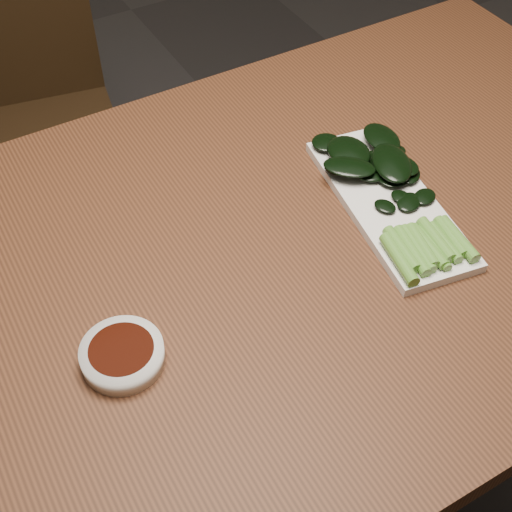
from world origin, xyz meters
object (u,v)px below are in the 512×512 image
object	(u,v)px
table	(263,283)
sauce_bowl	(122,355)
chair_far	(18,116)
serving_plate	(389,203)
gai_lan	(393,188)

from	to	relation	value
table	sauce_bowl	distance (m)	0.26
table	chair_far	world-z (taller)	chair_far
table	serving_plate	size ratio (longest dim) A/B	4.26
serving_plate	sauce_bowl	bearing A→B (deg)	-172.48
sauce_bowl	gai_lan	size ratio (longest dim) A/B	0.31
chair_far	sauce_bowl	xyz separation A→B (m)	(-0.09, -0.91, 0.28)
table	chair_far	size ratio (longest dim) A/B	1.57
sauce_bowl	table	bearing A→B (deg)	17.40
table	gai_lan	xyz separation A→B (m)	(0.21, -0.01, 0.10)
gai_lan	table	bearing A→B (deg)	177.29
table	serving_plate	bearing A→B (deg)	-4.71
chair_far	serving_plate	distance (m)	0.96
sauce_bowl	serving_plate	world-z (taller)	sauce_bowl
serving_plate	table	bearing A→B (deg)	175.29
sauce_bowl	gai_lan	bearing A→B (deg)	8.22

